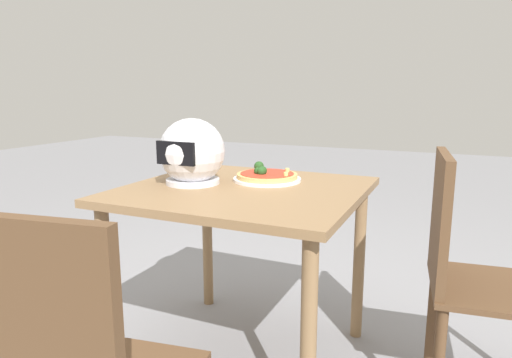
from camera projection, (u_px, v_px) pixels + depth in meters
The scene contains 6 objects.
ground_plane at pixel (245, 357), 1.92m from camera, with size 14.00×14.00×0.00m, color gray.
dining_table at pixel (244, 212), 1.80m from camera, with size 0.90×0.85×0.73m.
pizza_plate at pixel (267, 179), 1.90m from camera, with size 0.28×0.28×0.01m, color white.
pizza at pixel (266, 175), 1.90m from camera, with size 0.25×0.25×0.06m.
motorcycle_helmet at pixel (192, 153), 1.82m from camera, with size 0.26×0.26×0.26m.
chair_side at pixel (466, 268), 1.56m from camera, with size 0.45×0.45×0.90m.
Camera 1 is at (-0.76, 1.56, 1.11)m, focal length 31.92 mm.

